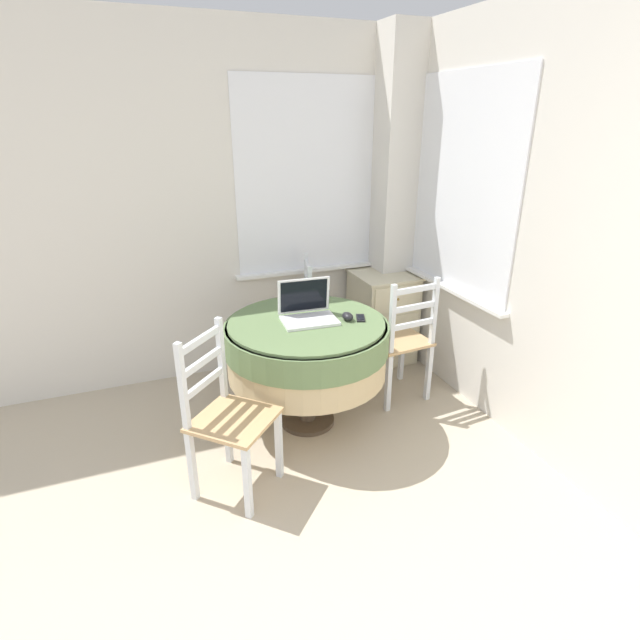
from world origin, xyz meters
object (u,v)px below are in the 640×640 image
at_px(computer_mouse, 348,316).
at_px(cell_phone, 360,318).
at_px(laptop, 307,312).
at_px(dining_chair_near_back_window, 292,320).
at_px(corner_cabinet, 382,316).
at_px(round_dining_table, 307,345).
at_px(dining_chair_near_right_window, 401,341).
at_px(dining_chair_camera_near, 227,417).

bearing_deg(computer_mouse, cell_phone, -5.97).
relative_size(laptop, computer_mouse, 3.61).
relative_size(dining_chair_near_back_window, corner_cabinet, 1.25).
xyz_separation_m(round_dining_table, laptop, (0.02, 0.03, 0.22)).
distance_m(laptop, corner_cabinet, 1.20).
distance_m(computer_mouse, dining_chair_near_back_window, 0.86).
relative_size(laptop, cell_phone, 2.70).
bearing_deg(round_dining_table, laptop, 56.83).
height_order(laptop, dining_chair_near_right_window, laptop).
distance_m(dining_chair_near_right_window, dining_chair_camera_near, 1.43).
relative_size(dining_chair_near_back_window, dining_chair_near_right_window, 1.00).
bearing_deg(cell_phone, dining_chair_near_back_window, 103.32).
distance_m(cell_phone, dining_chair_camera_near, 1.04).
bearing_deg(dining_chair_near_back_window, dining_chair_camera_near, -123.19).
bearing_deg(cell_phone, round_dining_table, 165.61).
distance_m(round_dining_table, computer_mouse, 0.32).
relative_size(computer_mouse, dining_chair_near_back_window, 0.11).
xyz_separation_m(computer_mouse, cell_phone, (0.09, -0.01, -0.02)).
relative_size(round_dining_table, dining_chair_near_right_window, 1.11).
height_order(round_dining_table, dining_chair_near_back_window, dining_chair_near_back_window).
bearing_deg(laptop, round_dining_table, -123.17).
bearing_deg(dining_chair_near_right_window, cell_phone, -158.99).
bearing_deg(corner_cabinet, cell_phone, -127.02).
height_order(computer_mouse, dining_chair_near_back_window, dining_chair_near_back_window).
bearing_deg(dining_chair_camera_near, cell_phone, 20.04).
bearing_deg(round_dining_table, dining_chair_camera_near, -144.87).
bearing_deg(corner_cabinet, dining_chair_camera_near, -143.64).
xyz_separation_m(cell_phone, dining_chair_near_back_window, (-0.19, 0.80, -0.29)).
distance_m(round_dining_table, dining_chair_near_back_window, 0.74).
height_order(laptop, dining_chair_camera_near, laptop).
xyz_separation_m(dining_chair_near_back_window, dining_chair_camera_near, (-0.75, -1.15, 0.00)).
bearing_deg(dining_chair_camera_near, laptop, 36.00).
bearing_deg(dining_chair_camera_near, dining_chair_near_right_window, 20.33).
xyz_separation_m(round_dining_table, corner_cabinet, (0.92, 0.70, -0.20)).
height_order(round_dining_table, corner_cabinet, corner_cabinet).
xyz_separation_m(computer_mouse, dining_chair_near_right_window, (0.49, 0.14, -0.31)).
distance_m(laptop, dining_chair_near_right_window, 0.79).
xyz_separation_m(laptop, corner_cabinet, (0.91, 0.67, -0.42)).
bearing_deg(computer_mouse, dining_chair_camera_near, -157.63).
distance_m(dining_chair_near_back_window, dining_chair_camera_near, 1.37).
bearing_deg(round_dining_table, dining_chair_near_back_window, 78.85).
bearing_deg(laptop, corner_cabinet, 36.61).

